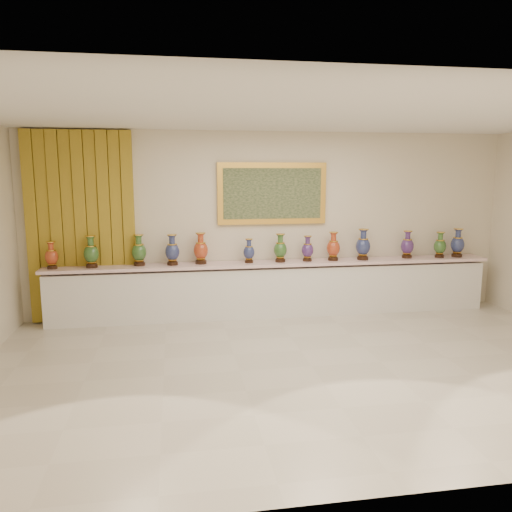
{
  "coord_description": "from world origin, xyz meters",
  "views": [
    {
      "loc": [
        -1.61,
        -5.59,
        2.33
      ],
      "look_at": [
        -0.41,
        1.7,
        1.1
      ],
      "focal_mm": 35.0,
      "sensor_mm": 36.0,
      "label": 1
    }
  ],
  "objects_px": {
    "counter": "(275,289)",
    "vase_0": "(52,257)",
    "vase_2": "(139,252)",
    "vase_1": "(91,253)"
  },
  "relations": [
    {
      "from": "counter",
      "to": "vase_0",
      "type": "xyz_separation_m",
      "value": [
        -3.45,
        -0.05,
        0.65
      ]
    },
    {
      "from": "counter",
      "to": "vase_1",
      "type": "relative_size",
      "value": 14.76
    },
    {
      "from": "vase_0",
      "to": "vase_1",
      "type": "bearing_deg",
      "value": 0.37
    },
    {
      "from": "vase_0",
      "to": "vase_1",
      "type": "xyz_separation_m",
      "value": [
        0.58,
        0.0,
        0.03
      ]
    },
    {
      "from": "vase_0",
      "to": "vase_2",
      "type": "relative_size",
      "value": 0.85
    },
    {
      "from": "vase_1",
      "to": "counter",
      "type": "bearing_deg",
      "value": 0.83
    },
    {
      "from": "counter",
      "to": "vase_0",
      "type": "relative_size",
      "value": 17.44
    },
    {
      "from": "counter",
      "to": "vase_2",
      "type": "xyz_separation_m",
      "value": [
        -2.16,
        0.01,
        0.68
      ]
    },
    {
      "from": "vase_0",
      "to": "vase_2",
      "type": "height_order",
      "value": "vase_2"
    },
    {
      "from": "counter",
      "to": "vase_0",
      "type": "distance_m",
      "value": 3.51
    }
  ]
}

